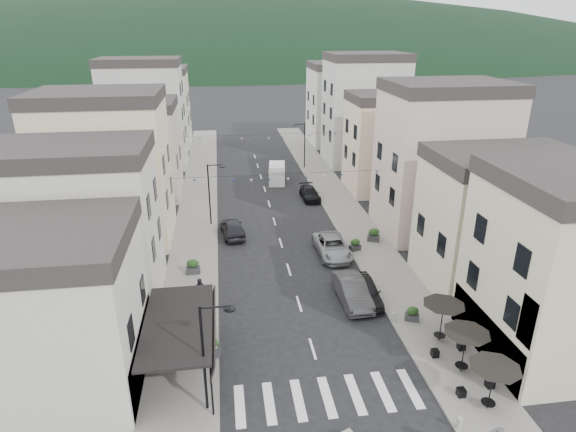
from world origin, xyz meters
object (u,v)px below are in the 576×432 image
at_px(parked_car_b, 352,291).
at_px(delivery_van, 277,173).
at_px(parked_car_c, 332,246).
at_px(pedestrian_b, 200,289).
at_px(parked_car_a, 365,291).
at_px(parked_car_d, 310,193).
at_px(pedestrian_a, 182,304).
at_px(parked_car_e, 233,228).

xyz_separation_m(parked_car_b, delivery_van, (-1.88, 27.94, 0.30)).
distance_m(parked_car_b, parked_car_c, 7.30).
height_order(parked_car_b, pedestrian_b, pedestrian_b).
xyz_separation_m(parked_car_a, pedestrian_b, (-11.28, 1.63, 0.12)).
xyz_separation_m(parked_car_d, pedestrian_a, (-12.41, -21.41, 0.31)).
xyz_separation_m(parked_car_b, pedestrian_a, (-11.48, -0.31, 0.13)).
bearing_deg(parked_car_c, parked_car_b, -93.50).
bearing_deg(parked_car_e, parked_car_c, 140.78).
xyz_separation_m(parked_car_a, parked_car_d, (0.00, 21.15, -0.14)).
bearing_deg(parked_car_a, parked_car_d, 92.94).
bearing_deg(parked_car_e, parked_car_d, -142.08).
height_order(parked_car_b, parked_car_d, parked_car_b).
bearing_deg(parked_car_a, pedestrian_a, -175.85).
relative_size(parked_car_a, delivery_van, 0.92).
distance_m(pedestrian_a, pedestrian_b, 2.21).
xyz_separation_m(parked_car_a, pedestrian_a, (-12.41, -0.26, 0.17)).
xyz_separation_m(parked_car_e, pedestrian_a, (-3.69, -12.62, 0.17)).
bearing_deg(parked_car_a, delivery_van, 98.68).
height_order(parked_car_a, parked_car_d, parked_car_a).
distance_m(parked_car_e, delivery_van, 16.71).
bearing_deg(parked_car_e, pedestrian_a, 66.40).
bearing_deg(parked_car_d, delivery_van, 110.79).
xyz_separation_m(pedestrian_a, pedestrian_b, (1.13, 1.89, -0.05)).
distance_m(delivery_van, pedestrian_a, 29.84).
xyz_separation_m(parked_car_d, parked_car_e, (-8.72, -8.79, 0.14)).
relative_size(parked_car_b, pedestrian_b, 3.18).
bearing_deg(pedestrian_b, parked_car_c, 38.92).
height_order(delivery_van, pedestrian_b, delivery_van).
height_order(parked_car_a, delivery_van, delivery_van).
relative_size(parked_car_a, pedestrian_a, 2.75).
distance_m(parked_car_a, parked_car_b, 0.93).
height_order(pedestrian_a, pedestrian_b, pedestrian_a).
distance_m(parked_car_e, pedestrian_a, 13.15).
xyz_separation_m(parked_car_b, parked_car_e, (-7.79, 12.32, -0.04)).
bearing_deg(delivery_van, parked_car_e, -103.48).
height_order(parked_car_b, pedestrian_a, pedestrian_a).
bearing_deg(parked_car_e, parked_car_a, 117.90).
bearing_deg(delivery_van, pedestrian_a, -101.54).
distance_m(parked_car_c, pedestrian_b, 12.06).
height_order(parked_car_a, parked_car_b, parked_car_b).
relative_size(parked_car_b, parked_car_c, 0.91).
height_order(parked_car_c, pedestrian_a, pedestrian_a).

